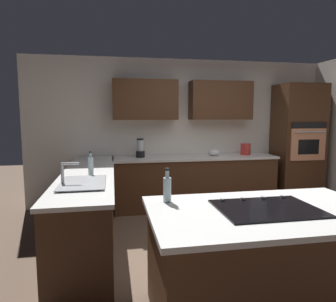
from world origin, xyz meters
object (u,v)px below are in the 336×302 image
cooktop (266,208)px  dish_soap_bottle (91,165)px  mixing_bowl (214,152)px  wall_oven (297,144)px  oil_bottle (167,189)px  kettle (245,149)px  blender (140,149)px  sink_unit (82,182)px

cooktop → dish_soap_bottle: 2.14m
mixing_bowl → dish_soap_bottle: 2.46m
cooktop → mixing_bowl: 3.06m
wall_oven → oil_bottle: wall_oven is taller
wall_oven → oil_bottle: 3.93m
kettle → oil_bottle: 3.30m
mixing_bowl → cooktop: bearing=78.6°
kettle → mixing_bowl: bearing=0.0°
blender → kettle: bearing=180.0°
cooktop → kettle: size_ratio=3.74×
wall_oven → sink_unit: bearing=26.5°
wall_oven → cooktop: bearing=53.3°
cooktop → oil_bottle: 0.79m
kettle → oil_bottle: (1.92, 2.68, 0.01)m
wall_oven → sink_unit: 4.11m
wall_oven → dish_soap_bottle: 3.87m
oil_bottle → mixing_bowl: bearing=-116.2°
sink_unit → dish_soap_bottle: bearing=-97.0°
cooktop → kettle: 3.24m
dish_soap_bottle → oil_bottle: 1.46m
dish_soap_bottle → wall_oven: bearing=-159.5°
wall_oven → cooktop: (2.20, 2.95, -0.18)m
sink_unit → oil_bottle: bearing=133.6°
blender → mixing_bowl: size_ratio=1.49×
sink_unit → blender: 2.04m
sink_unit → blender: bearing=-112.5°
wall_oven → blender: 2.90m
cooktop → oil_bottle: oil_bottle is taller
sink_unit → dish_soap_bottle: dish_soap_bottle is taller
blender → dish_soap_bottle: 1.58m
cooktop → kettle: (-1.20, -3.00, 0.09)m
kettle → dish_soap_bottle: 2.97m
cooktop → oil_bottle: bearing=-24.3°
cooktop → kettle: kettle is taller
blender → oil_bottle: size_ratio=1.13×
sink_unit → blender: size_ratio=2.18×
mixing_bowl → kettle: kettle is taller
sink_unit → mixing_bowl: bearing=-137.8°
dish_soap_bottle → oil_bottle: (-0.70, 1.28, -0.00)m
mixing_bowl → dish_soap_bottle: dish_soap_bottle is taller
cooktop → mixing_bowl: (-0.60, -3.00, 0.05)m
cooktop → blender: bearing=-76.9°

